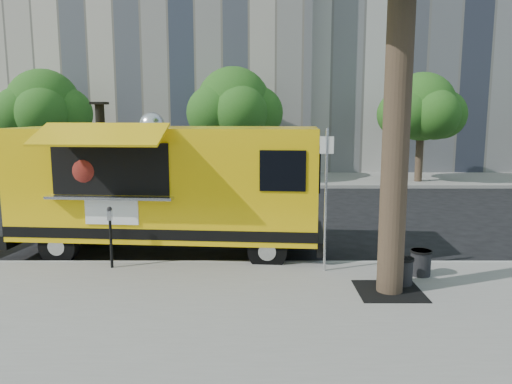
# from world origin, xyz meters

# --- Properties ---
(ground) EXTENTS (120.00, 120.00, 0.00)m
(ground) POSITION_xyz_m (0.00, 0.00, 0.00)
(ground) COLOR black
(ground) RESTS_ON ground
(sidewalk) EXTENTS (60.00, 6.00, 0.15)m
(sidewalk) POSITION_xyz_m (0.00, -4.00, 0.07)
(sidewalk) COLOR gray
(sidewalk) RESTS_ON ground
(curb) EXTENTS (60.00, 0.14, 0.16)m
(curb) POSITION_xyz_m (0.00, -0.93, 0.07)
(curb) COLOR #999993
(curb) RESTS_ON ground
(far_sidewalk) EXTENTS (60.00, 5.00, 0.15)m
(far_sidewalk) POSITION_xyz_m (0.00, 13.50, 0.07)
(far_sidewalk) COLOR gray
(far_sidewalk) RESTS_ON ground
(building_mid) EXTENTS (20.00, 14.00, 20.00)m
(building_mid) POSITION_xyz_m (12.00, 23.00, 10.00)
(building_mid) COLOR #A8A49E
(building_mid) RESTS_ON ground
(tree_well) EXTENTS (1.20, 1.20, 0.02)m
(tree_well) POSITION_xyz_m (2.60, -2.80, 0.15)
(tree_well) COLOR black
(tree_well) RESTS_ON sidewalk
(far_tree_a) EXTENTS (3.42, 3.42, 5.36)m
(far_tree_a) POSITION_xyz_m (-10.00, 12.30, 3.78)
(far_tree_a) COLOR #33261C
(far_tree_a) RESTS_ON far_sidewalk
(far_tree_b) EXTENTS (3.60, 3.60, 5.50)m
(far_tree_b) POSITION_xyz_m (-1.00, 12.70, 3.83)
(far_tree_b) COLOR #33261C
(far_tree_b) RESTS_ON far_sidewalk
(far_tree_c) EXTENTS (3.24, 3.24, 5.21)m
(far_tree_c) POSITION_xyz_m (8.00, 12.40, 3.72)
(far_tree_c) COLOR #33261C
(far_tree_c) RESTS_ON far_sidewalk
(sign_post) EXTENTS (0.28, 0.06, 3.00)m
(sign_post) POSITION_xyz_m (1.55, -1.55, 1.85)
(sign_post) COLOR silver
(sign_post) RESTS_ON sidewalk
(parking_meter) EXTENTS (0.11, 0.11, 1.33)m
(parking_meter) POSITION_xyz_m (-3.00, -1.35, 0.98)
(parking_meter) COLOR black
(parking_meter) RESTS_ON sidewalk
(food_truck) EXTENTS (7.59, 3.74, 3.68)m
(food_truck) POSITION_xyz_m (-2.04, 0.17, 1.73)
(food_truck) COLOR yellow
(food_truck) RESTS_ON ground
(trash_bin_left) EXTENTS (0.45, 0.45, 0.54)m
(trash_bin_left) POSITION_xyz_m (2.93, -2.42, 0.44)
(trash_bin_left) COLOR black
(trash_bin_left) RESTS_ON sidewalk
(trash_bin_right) EXTENTS (0.44, 0.44, 0.53)m
(trash_bin_right) POSITION_xyz_m (3.48, -1.86, 0.43)
(trash_bin_right) COLOR black
(trash_bin_right) RESTS_ON sidewalk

